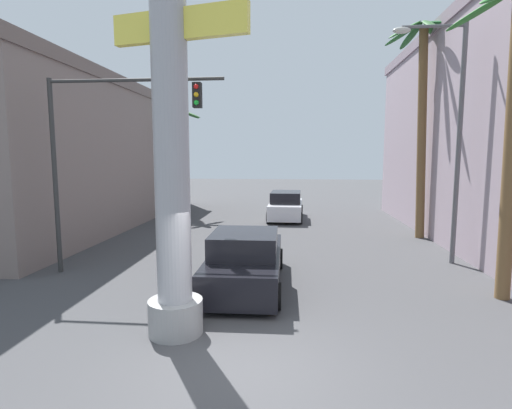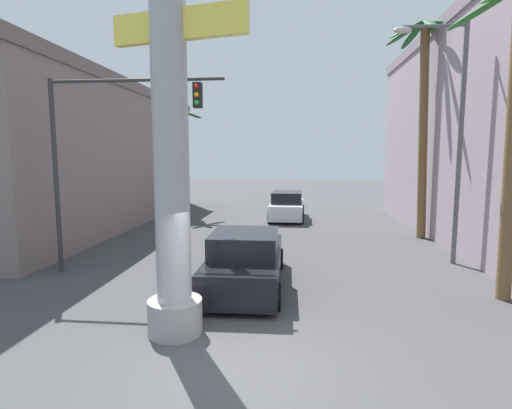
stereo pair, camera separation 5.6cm
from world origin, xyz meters
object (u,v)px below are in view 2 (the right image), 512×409
(street_lamp, at_px, (451,122))
(palm_tree_mid_right, at_px, (424,104))
(traffic_light_mast, at_px, (106,137))
(neon_sign_pole, at_px, (169,50))
(car_far, at_px, (287,206))
(pedestrian_far_left, at_px, (180,204))
(car_lead, at_px, (246,261))
(palm_tree_far_left, at_px, (180,149))

(street_lamp, relative_size, palm_tree_mid_right, 0.84)
(traffic_light_mast, bearing_deg, neon_sign_pole, -50.41)
(traffic_light_mast, relative_size, car_far, 1.30)
(neon_sign_pole, relative_size, car_far, 2.55)
(pedestrian_far_left, bearing_deg, car_lead, -64.56)
(car_lead, distance_m, car_far, 11.93)
(neon_sign_pole, bearing_deg, car_lead, 71.14)
(car_far, xyz_separation_m, palm_tree_far_left, (-6.55, 1.34, 3.24))
(street_lamp, distance_m, palm_tree_far_left, 15.76)
(pedestrian_far_left, bearing_deg, palm_tree_far_left, 105.87)
(street_lamp, relative_size, car_far, 1.73)
(neon_sign_pole, distance_m, palm_tree_mid_right, 13.02)
(neon_sign_pole, height_order, traffic_light_mast, neon_sign_pole)
(traffic_light_mast, bearing_deg, car_lead, -10.64)
(palm_tree_mid_right, xyz_separation_m, pedestrian_far_left, (-11.50, 2.67, -4.75))
(palm_tree_mid_right, bearing_deg, car_lead, -132.29)
(palm_tree_mid_right, height_order, pedestrian_far_left, palm_tree_mid_right)
(pedestrian_far_left, bearing_deg, car_far, 18.15)
(palm_tree_mid_right, bearing_deg, car_far, 142.31)
(neon_sign_pole, xyz_separation_m, car_far, (1.91, 14.97, -4.78))
(car_lead, height_order, pedestrian_far_left, pedestrian_far_left)
(car_lead, bearing_deg, street_lamp, 25.47)
(palm_tree_mid_right, relative_size, palm_tree_far_left, 1.43)
(car_lead, xyz_separation_m, pedestrian_far_left, (-4.78, 10.05, 0.30))
(traffic_light_mast, distance_m, car_lead, 5.51)
(car_lead, height_order, car_far, same)
(neon_sign_pole, distance_m, car_lead, 5.80)
(car_far, bearing_deg, street_lamp, -58.79)
(traffic_light_mast, height_order, pedestrian_far_left, traffic_light_mast)
(traffic_light_mast, height_order, car_lead, traffic_light_mast)
(neon_sign_pole, xyz_separation_m, street_lamp, (7.32, 6.05, -0.88))
(street_lamp, xyz_separation_m, palm_tree_mid_right, (0.45, 4.40, 1.12))
(street_lamp, distance_m, pedestrian_far_left, 13.61)
(neon_sign_pole, bearing_deg, street_lamp, 39.61)
(traffic_light_mast, relative_size, car_lead, 1.19)
(car_lead, distance_m, pedestrian_far_left, 11.13)
(street_lamp, xyz_separation_m, car_far, (-5.40, 8.92, -3.89))
(neon_sign_pole, height_order, car_far, neon_sign_pole)
(car_far, xyz_separation_m, pedestrian_far_left, (-5.65, -1.85, 0.27))
(palm_tree_far_left, relative_size, pedestrian_far_left, 3.74)
(street_lamp, bearing_deg, car_lead, -154.53)
(traffic_light_mast, relative_size, palm_tree_far_left, 0.91)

